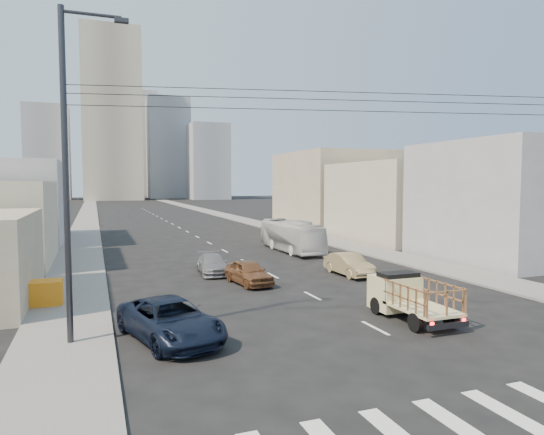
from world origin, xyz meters
TOP-DOWN VIEW (x-y plane):
  - ground at (0.00, 0.00)m, footprint 420.00×420.00m
  - sidewalk_left at (-11.75, 70.00)m, footprint 3.50×180.00m
  - sidewalk_right at (11.75, 70.00)m, footprint 3.50×180.00m
  - lane_dashes at (0.00, 53.00)m, footprint 0.15×104.00m
  - flatbed_pickup at (2.07, 2.60)m, footprint 1.95×4.41m
  - navy_pickup at (-8.02, 3.33)m, footprint 3.90×5.97m
  - city_bus at (5.32, 23.81)m, footprint 2.28×9.62m
  - sedan_brown at (-2.25, 11.96)m, footprint 2.17×4.29m
  - sedan_tan at (4.59, 12.39)m, footprint 1.60×4.29m
  - sedan_grey at (-3.46, 15.94)m, footprint 2.15×4.46m
  - streetlamp_left at (-11.39, 4.00)m, footprint 2.36×0.25m
  - overhead_wires at (0.00, 1.50)m, footprint 23.01×5.02m
  - crate_stack at (-13.00, 10.33)m, footprint 1.80×1.20m
  - bldg_right_near at (19.00, 14.00)m, footprint 10.00×12.00m
  - bldg_right_mid at (19.50, 28.00)m, footprint 11.00×14.00m
  - bldg_right_far at (20.00, 44.00)m, footprint 12.00×16.00m
  - high_rise_tower at (-4.00, 170.00)m, footprint 20.00×20.00m
  - midrise_ne at (18.00, 185.00)m, footprint 16.00×16.00m
  - midrise_nw at (-26.00, 180.00)m, footprint 15.00×15.00m
  - midrise_back at (6.00, 200.00)m, footprint 18.00×18.00m
  - midrise_east at (30.00, 165.00)m, footprint 14.00×14.00m

SIDE VIEW (x-z plane):
  - ground at x=0.00m, z-range 0.00..0.00m
  - lane_dashes at x=0.00m, z-range 0.00..0.01m
  - sidewalk_left at x=-11.75m, z-range 0.00..0.12m
  - sidewalk_right at x=11.75m, z-range 0.00..0.12m
  - sedan_grey at x=-3.46m, z-range 0.00..1.25m
  - crate_stack at x=-13.00m, z-range 0.12..1.26m
  - sedan_brown at x=-2.25m, z-range 0.00..1.40m
  - sedan_tan at x=4.59m, z-range 0.00..1.40m
  - navy_pickup at x=-8.02m, z-range 0.00..1.53m
  - flatbed_pickup at x=2.07m, z-range 0.14..2.04m
  - city_bus at x=5.32m, z-range 0.00..2.68m
  - bldg_right_mid at x=19.50m, z-range 0.00..8.00m
  - bldg_right_near at x=19.00m, z-range 0.00..9.00m
  - bldg_right_far at x=20.00m, z-range 0.00..10.00m
  - streetlamp_left at x=-11.39m, z-range 0.44..12.44m
  - overhead_wires at x=0.00m, z-range 8.60..9.33m
  - midrise_east at x=30.00m, z-range 0.00..28.00m
  - midrise_nw at x=-26.00m, z-range 0.00..34.00m
  - midrise_ne at x=18.00m, z-range 0.00..40.00m
  - midrise_back at x=6.00m, z-range 0.00..44.00m
  - high_rise_tower at x=-4.00m, z-range 0.00..60.00m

